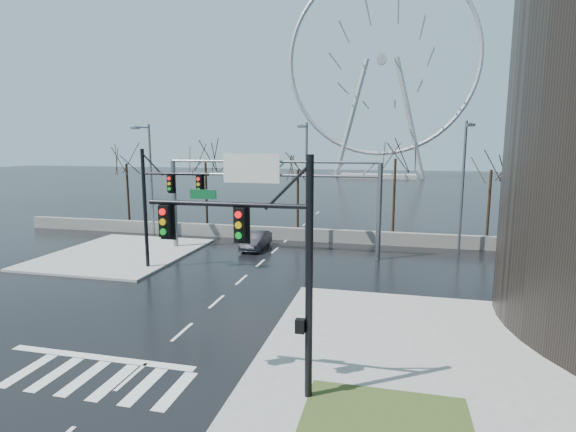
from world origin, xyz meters
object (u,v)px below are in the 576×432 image
(sign_gantry, at_px, (266,186))
(signal_mast_far, at_px, (160,198))
(car, at_px, (256,240))
(signal_mast_near, at_px, (267,253))
(ferris_wheel, at_px, (382,68))

(sign_gantry, bearing_deg, signal_mast_far, -132.47)
(signal_mast_far, height_order, car, signal_mast_far)
(signal_mast_far, distance_m, car, 9.33)
(signal_mast_far, relative_size, sign_gantry, 0.49)
(signal_mast_near, relative_size, ferris_wheel, 0.16)
(signal_mast_near, height_order, sign_gantry, signal_mast_near)
(ferris_wheel, bearing_deg, signal_mast_far, -97.20)
(sign_gantry, relative_size, car, 3.89)
(signal_mast_near, distance_m, signal_mast_far, 17.03)
(signal_mast_near, relative_size, sign_gantry, 0.49)
(sign_gantry, height_order, ferris_wheel, ferris_wheel)
(sign_gantry, xyz_separation_m, car, (-1.23, 1.19, -4.49))
(sign_gantry, relative_size, ferris_wheel, 0.32)
(signal_mast_far, distance_m, sign_gantry, 8.14)
(ferris_wheel, distance_m, car, 83.11)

